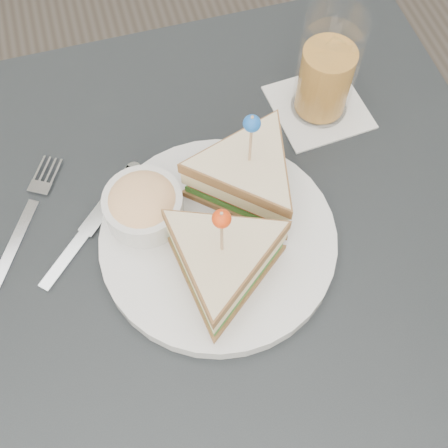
# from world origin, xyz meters

# --- Properties ---
(ground_plane) EXTENTS (3.50, 3.50, 0.00)m
(ground_plane) POSITION_xyz_m (0.00, 0.00, 0.00)
(ground_plane) COLOR #3F3833
(table) EXTENTS (0.80, 0.80, 0.75)m
(table) POSITION_xyz_m (0.00, 0.00, 0.67)
(table) COLOR black
(table) RESTS_ON ground
(plate_meal) EXTENTS (0.34, 0.34, 0.17)m
(plate_meal) POSITION_xyz_m (0.01, 0.02, 0.80)
(plate_meal) COLOR silver
(plate_meal) RESTS_ON table
(cutlery_fork) EXTENTS (0.12, 0.18, 0.01)m
(cutlery_fork) POSITION_xyz_m (-0.22, 0.12, 0.75)
(cutlery_fork) COLOR silver
(cutlery_fork) RESTS_ON table
(cutlery_knife) EXTENTS (0.16, 0.16, 0.01)m
(cutlery_knife) POSITION_xyz_m (-0.15, 0.08, 0.75)
(cutlery_knife) COLOR silver
(cutlery_knife) RESTS_ON table
(drink_set) EXTENTS (0.14, 0.14, 0.16)m
(drink_set) POSITION_xyz_m (0.20, 0.18, 0.82)
(drink_set) COLOR silver
(drink_set) RESTS_ON table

